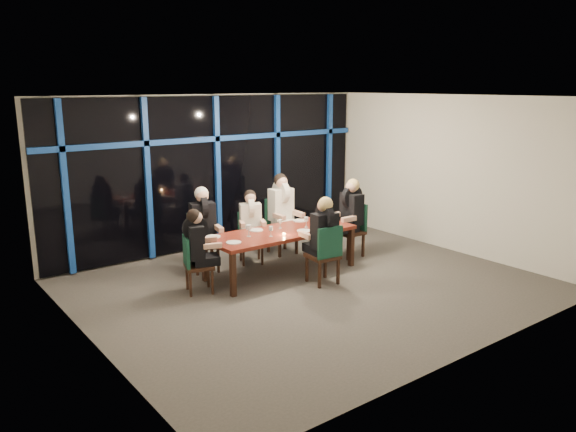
{
  "coord_description": "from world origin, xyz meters",
  "views": [
    {
      "loc": [
        -5.49,
        -6.62,
        3.19
      ],
      "look_at": [
        0.0,
        0.6,
        1.05
      ],
      "focal_mm": 35.0,
      "sensor_mm": 36.0,
      "label": 1
    }
  ],
  "objects_px": {
    "chair_far_mid": "(250,234)",
    "chair_end_right": "(353,227)",
    "chair_far_right": "(280,222)",
    "diner_far_mid": "(251,216)",
    "diner_far_right": "(282,202)",
    "chair_near_mid": "(326,252)",
    "water_pitcher": "(319,221)",
    "wine_bottle": "(332,218)",
    "diner_end_right": "(350,206)",
    "diner_far_left": "(203,217)",
    "diner_near_mid": "(323,227)",
    "chair_far_left": "(203,238)",
    "diner_end_left": "(198,238)",
    "dining_table": "(281,235)",
    "chair_end_left": "(194,261)"
  },
  "relations": [
    {
      "from": "diner_far_mid",
      "to": "diner_end_left",
      "type": "height_order",
      "value": "diner_far_mid"
    },
    {
      "from": "diner_end_left",
      "to": "water_pitcher",
      "type": "distance_m",
      "value": 2.3
    },
    {
      "from": "chair_end_right",
      "to": "wine_bottle",
      "type": "xyz_separation_m",
      "value": [
        -0.71,
        -0.2,
        0.3
      ]
    },
    {
      "from": "chair_end_right",
      "to": "water_pitcher",
      "type": "distance_m",
      "value": 1.03
    },
    {
      "from": "chair_end_right",
      "to": "diner_end_left",
      "type": "bearing_deg",
      "value": -88.71
    },
    {
      "from": "diner_far_mid",
      "to": "diner_near_mid",
      "type": "xyz_separation_m",
      "value": [
        0.33,
        -1.61,
        0.07
      ]
    },
    {
      "from": "chair_far_right",
      "to": "diner_far_mid",
      "type": "bearing_deg",
      "value": -162.12
    },
    {
      "from": "diner_far_left",
      "to": "diner_far_mid",
      "type": "xyz_separation_m",
      "value": [
        0.9,
        -0.11,
        -0.09
      ]
    },
    {
      "from": "chair_far_mid",
      "to": "diner_end_left",
      "type": "bearing_deg",
      "value": -127.04
    },
    {
      "from": "chair_far_right",
      "to": "diner_far_mid",
      "type": "xyz_separation_m",
      "value": [
        -0.81,
        -0.23,
        0.29
      ]
    },
    {
      "from": "chair_far_left",
      "to": "chair_near_mid",
      "type": "relative_size",
      "value": 1.02
    },
    {
      "from": "chair_far_mid",
      "to": "chair_near_mid",
      "type": "distance_m",
      "value": 1.79
    },
    {
      "from": "diner_far_left",
      "to": "diner_near_mid",
      "type": "height_order",
      "value": "diner_far_left"
    },
    {
      "from": "chair_near_mid",
      "to": "dining_table",
      "type": "bearing_deg",
      "value": -69.46
    },
    {
      "from": "chair_far_left",
      "to": "diner_far_mid",
      "type": "relative_size",
      "value": 1.13
    },
    {
      "from": "chair_end_left",
      "to": "diner_end_right",
      "type": "xyz_separation_m",
      "value": [
        3.26,
        -0.05,
        0.45
      ]
    },
    {
      "from": "diner_far_mid",
      "to": "diner_end_right",
      "type": "bearing_deg",
      "value": -0.38
    },
    {
      "from": "chair_end_right",
      "to": "diner_far_right",
      "type": "bearing_deg",
      "value": -131.26
    },
    {
      "from": "chair_far_mid",
      "to": "diner_far_right",
      "type": "height_order",
      "value": "diner_far_right"
    },
    {
      "from": "diner_far_right",
      "to": "wine_bottle",
      "type": "xyz_separation_m",
      "value": [
        0.28,
        -1.13,
        -0.14
      ]
    },
    {
      "from": "diner_far_right",
      "to": "chair_near_mid",
      "type": "bearing_deg",
      "value": -102.5
    },
    {
      "from": "diner_end_right",
      "to": "diner_near_mid",
      "type": "bearing_deg",
      "value": -57.17
    },
    {
      "from": "chair_far_mid",
      "to": "chair_end_right",
      "type": "distance_m",
      "value": 1.96
    },
    {
      "from": "chair_near_mid",
      "to": "chair_far_left",
      "type": "bearing_deg",
      "value": -51.67
    },
    {
      "from": "chair_end_right",
      "to": "diner_near_mid",
      "type": "bearing_deg",
      "value": -58.76
    },
    {
      "from": "chair_end_right",
      "to": "water_pitcher",
      "type": "bearing_deg",
      "value": -79.38
    },
    {
      "from": "dining_table",
      "to": "diner_far_mid",
      "type": "relative_size",
      "value": 2.91
    },
    {
      "from": "chair_far_right",
      "to": "wine_bottle",
      "type": "bearing_deg",
      "value": -75.07
    },
    {
      "from": "chair_far_mid",
      "to": "chair_near_mid",
      "type": "bearing_deg",
      "value": -56.31
    },
    {
      "from": "chair_end_left",
      "to": "chair_near_mid",
      "type": "xyz_separation_m",
      "value": [
        1.87,
        -0.96,
        0.04
      ]
    },
    {
      "from": "chair_far_mid",
      "to": "diner_end_right",
      "type": "bearing_deg",
      "value": -2.75
    },
    {
      "from": "dining_table",
      "to": "chair_far_mid",
      "type": "distance_m",
      "value": 0.88
    },
    {
      "from": "diner_far_right",
      "to": "diner_end_left",
      "type": "relative_size",
      "value": 1.15
    },
    {
      "from": "dining_table",
      "to": "water_pitcher",
      "type": "distance_m",
      "value": 0.76
    },
    {
      "from": "dining_table",
      "to": "wine_bottle",
      "type": "height_order",
      "value": "wine_bottle"
    },
    {
      "from": "dining_table",
      "to": "chair_end_right",
      "type": "bearing_deg",
      "value": 0.3
    },
    {
      "from": "diner_far_mid",
      "to": "diner_end_left",
      "type": "xyz_separation_m",
      "value": [
        -1.48,
        -0.75,
        -0.0
      ]
    },
    {
      "from": "chair_near_mid",
      "to": "wine_bottle",
      "type": "height_order",
      "value": "wine_bottle"
    },
    {
      "from": "diner_far_left",
      "to": "diner_far_mid",
      "type": "height_order",
      "value": "diner_far_left"
    },
    {
      "from": "chair_end_left",
      "to": "diner_far_mid",
      "type": "relative_size",
      "value": 1.02
    },
    {
      "from": "chair_far_right",
      "to": "diner_end_right",
      "type": "relative_size",
      "value": 1.07
    },
    {
      "from": "dining_table",
      "to": "diner_near_mid",
      "type": "distance_m",
      "value": 0.89
    },
    {
      "from": "chair_far_left",
      "to": "chair_far_mid",
      "type": "xyz_separation_m",
      "value": [
        0.91,
        -0.13,
        -0.05
      ]
    },
    {
      "from": "water_pitcher",
      "to": "wine_bottle",
      "type": "bearing_deg",
      "value": -29.58
    },
    {
      "from": "chair_far_right",
      "to": "dining_table",
      "type": "bearing_deg",
      "value": -123.01
    },
    {
      "from": "chair_near_mid",
      "to": "water_pitcher",
      "type": "distance_m",
      "value": 0.95
    },
    {
      "from": "chair_far_left",
      "to": "dining_table",
      "type": "bearing_deg",
      "value": -32.78
    },
    {
      "from": "diner_far_mid",
      "to": "wine_bottle",
      "type": "bearing_deg",
      "value": -18.13
    },
    {
      "from": "dining_table",
      "to": "diner_far_mid",
      "type": "xyz_separation_m",
      "value": [
        -0.09,
        0.8,
        0.19
      ]
    },
    {
      "from": "diner_far_right",
      "to": "diner_end_right",
      "type": "relative_size",
      "value": 1.05
    }
  ]
}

